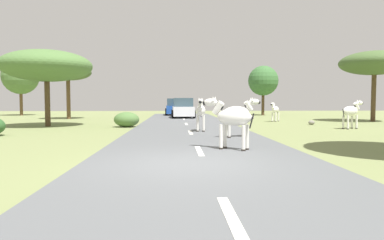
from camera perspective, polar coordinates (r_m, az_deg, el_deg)
The scene contains 18 objects.
ground_plane at distance 8.34m, azimuth -0.66°, elevation -7.45°, with size 90.00×90.00×0.00m, color olive.
road at distance 8.36m, azimuth 2.18°, elevation -7.26°, with size 6.00×64.00×0.05m, color #56595B.
lane_markings at distance 7.38m, azimuth 2.86°, elevation -8.44°, with size 0.16×56.00×0.01m.
zebra_0 at distance 16.95m, azimuth 1.46°, elevation 1.48°, with size 0.57×1.76×1.65m.
zebra_1 at distance 26.38m, azimuth 13.56°, elevation 1.65°, with size 1.08×1.37×1.47m.
zebra_2 at distance 10.63m, azimuth 6.49°, elevation 0.38°, with size 1.55×1.15×1.63m.
zebra_3 at distance 14.26m, azimuth 7.68°, elevation 1.10°, with size 1.71×0.72×1.64m.
zebra_4 at distance 20.85m, azimuth 24.82°, elevation 1.31°, with size 1.60×1.01×1.62m.
car_0 at distance 30.74m, azimuth -1.50°, elevation 1.89°, with size 2.11×4.39×1.74m.
car_1 at distance 36.58m, azimuth -2.86°, elevation 2.09°, with size 2.12×4.39×1.74m.
tree_1 at distance 37.66m, azimuth 11.68°, elevation 6.36°, with size 3.17×3.17×5.28m.
tree_3 at distance 22.58m, azimuth -22.88°, elevation 8.20°, with size 5.32×5.32×4.56m.
tree_4 at distance 29.19m, azimuth 27.91°, elevation 8.27°, with size 5.01×5.01×5.21m.
tree_5 at distance 40.72m, azimuth -26.47°, elevation 6.45°, with size 3.74×3.74×5.98m.
tree_6 at distance 31.33m, azimuth -19.81°, elevation 7.34°, with size 3.89×3.89×4.63m.
bush_1 at distance 20.64m, azimuth -10.75°, elevation 0.08°, with size 1.48×1.33×0.89m, color #4C7038.
rock_0 at distance 23.46m, azimuth 19.13°, elevation -0.40°, with size 0.40×0.30×0.29m, color gray.
rock_2 at distance 28.73m, azimuth 9.73°, elevation 0.41°, with size 0.49×0.36×0.35m, color #A89E8C.
Camera 1 is at (-0.30, -8.19, 1.54)m, focal length 32.30 mm.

